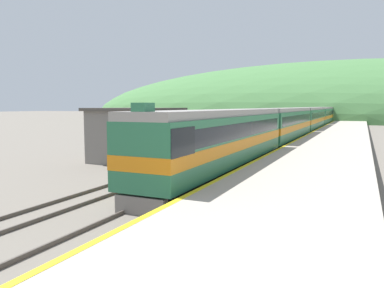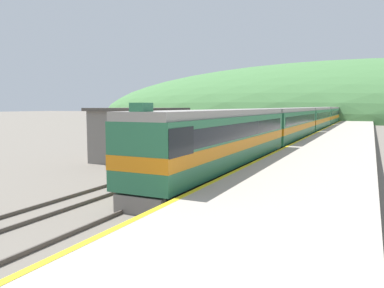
% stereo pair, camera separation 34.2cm
% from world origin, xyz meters
% --- Properties ---
extents(track_main, '(1.52, 180.00, 0.16)m').
position_xyz_m(track_main, '(0.00, 70.00, 0.08)').
color(track_main, '#4C443D').
rests_on(track_main, ground).
extents(track_siding, '(1.52, 180.00, 0.16)m').
position_xyz_m(track_siding, '(-3.81, 70.00, 0.08)').
color(track_siding, '#4C443D').
rests_on(track_siding, ground).
extents(platform, '(7.00, 140.00, 0.93)m').
position_xyz_m(platform, '(5.27, 50.00, 0.46)').
color(platform, '#ADA393').
rests_on(platform, ground).
extents(distant_hills, '(191.88, 86.34, 38.66)m').
position_xyz_m(distant_hills, '(0.00, 139.78, 0.00)').
color(distant_hills, '#477A42').
rests_on(distant_hills, ground).
extents(station_shed, '(6.19, 6.10, 4.26)m').
position_xyz_m(station_shed, '(-8.34, 27.66, 2.15)').
color(station_shed, slate).
rests_on(station_shed, ground).
extents(express_train_lead_car, '(2.98, 19.87, 4.54)m').
position_xyz_m(express_train_lead_car, '(0.00, 24.65, 2.29)').
color(express_train_lead_car, black).
rests_on(express_train_lead_car, ground).
extents(carriage_second, '(2.97, 20.20, 4.18)m').
position_xyz_m(carriage_second, '(0.00, 45.80, 2.27)').
color(carriage_second, black).
rests_on(carriage_second, ground).
extents(carriage_third, '(2.97, 20.20, 4.18)m').
position_xyz_m(carriage_third, '(0.00, 66.87, 2.27)').
color(carriage_third, black).
rests_on(carriage_third, ground).
extents(carriage_fourth, '(2.97, 20.20, 4.18)m').
position_xyz_m(carriage_fourth, '(0.00, 87.95, 2.27)').
color(carriage_fourth, black).
rests_on(carriage_fourth, ground).
extents(siding_train, '(2.90, 39.53, 3.70)m').
position_xyz_m(siding_train, '(-3.81, 56.46, 1.91)').
color(siding_train, black).
rests_on(siding_train, ground).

